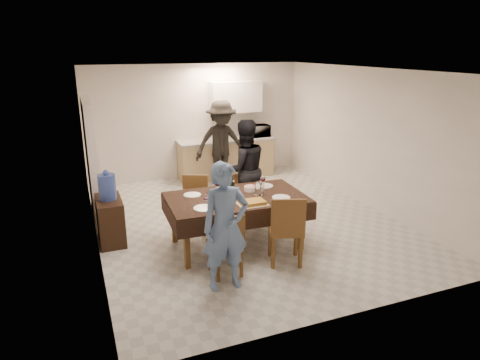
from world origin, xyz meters
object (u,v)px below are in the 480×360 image
object	(u,v)px
dining_table	(236,199)
person_kitchen	(222,143)
microwave	(258,131)
person_far	(244,170)
water_jug	(107,187)
water_pitcher	(259,189)
person_near	(225,227)
console	(110,220)
savoury_tart	(252,202)
wine_bottle	(232,186)

from	to	relation	value
dining_table	person_kitchen	distance (m)	3.18
microwave	person_far	world-z (taller)	person_far
water_jug	person_far	distance (m)	2.34
dining_table	person_kitchen	world-z (taller)	person_kitchen
dining_table	water_pitcher	size ratio (longest dim) A/B	10.26
person_kitchen	person_near	bearing A→B (deg)	-108.61
console	savoury_tart	distance (m)	2.31
person_near	person_far	bearing A→B (deg)	62.55
dining_table	water_pitcher	world-z (taller)	water_pitcher
person_near	person_far	xyz separation A→B (m)	(1.10, 2.10, 0.06)
savoury_tart	microwave	xyz separation A→B (m)	(1.82, 3.89, 0.22)
microwave	person_near	world-z (taller)	person_near
dining_table	microwave	bearing A→B (deg)	63.36
wine_bottle	person_far	xyz separation A→B (m)	(0.60, 1.00, -0.08)
person_far	dining_table	bearing A→B (deg)	63.36
dining_table	person_far	size ratio (longest dim) A/B	1.18
person_near	wine_bottle	bearing A→B (deg)	65.75
wine_bottle	person_near	distance (m)	1.22
dining_table	microwave	distance (m)	4.01
dining_table	person_near	world-z (taller)	person_near
savoury_tart	person_kitchen	xyz separation A→B (m)	(0.73, 3.44, 0.10)
wine_bottle	person_near	size ratio (longest dim) A/B	0.20
person_near	person_far	size ratio (longest dim) A/B	0.93
person_near	person_kitchen	size ratio (longest dim) A/B	0.89
wine_bottle	water_pitcher	distance (m)	0.42
microwave	savoury_tart	bearing A→B (deg)	64.96
microwave	person_near	distance (m)	5.19
person_far	person_kitchen	bearing A→B (deg)	-97.04
console	person_kitchen	world-z (taller)	person_kitchen
water_jug	person_far	world-z (taller)	person_far
savoury_tart	person_near	world-z (taller)	person_near
water_pitcher	microwave	distance (m)	3.89
dining_table	water_pitcher	distance (m)	0.38
console	person_far	bearing A→B (deg)	4.29
dining_table	wine_bottle	world-z (taller)	wine_bottle
wine_bottle	microwave	world-z (taller)	microwave
wine_bottle	water_pitcher	size ratio (longest dim) A/B	1.63
dining_table	wine_bottle	bearing A→B (deg)	137.00
dining_table	console	size ratio (longest dim) A/B	2.75
console	water_pitcher	xyz separation A→B (m)	(2.13, -0.93, 0.55)
wine_bottle	person_kitchen	xyz separation A→B (m)	(0.88, 3.01, -0.04)
water_pitcher	person_near	bearing A→B (deg)	-131.99
savoury_tart	water_pitcher	bearing A→B (deg)	52.85
console	wine_bottle	bearing A→B (deg)	-25.47
water_jug	wine_bottle	xyz separation A→B (m)	(1.73, -0.83, 0.07)
console	person_far	xyz separation A→B (m)	(2.33, 0.17, 0.54)
savoury_tart	water_jug	bearing A→B (deg)	146.30
water_pitcher	person_far	world-z (taller)	person_far
console	microwave	xyz separation A→B (m)	(3.70, 2.64, 0.70)
water_jug	water_pitcher	size ratio (longest dim) A/B	1.94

